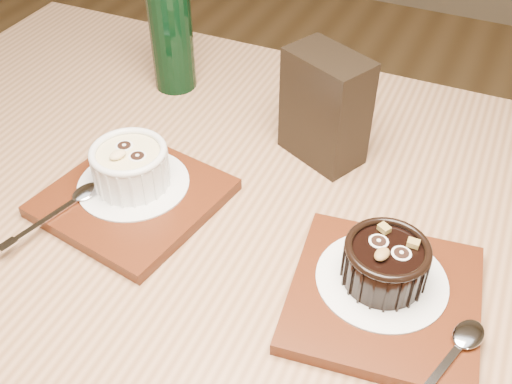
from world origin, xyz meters
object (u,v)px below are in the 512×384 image
Objects in this scene: tray_left at (134,198)px; tray_right at (384,298)px; table at (261,291)px; ramekin_white at (130,165)px; ramekin_dark at (385,261)px; condiment_stand at (325,108)px; green_bottle at (171,30)px.

tray_left is 1.00× the size of tray_right.
table is 0.21m from ramekin_white.
ramekin_white is (-0.01, 0.01, 0.04)m from tray_left.
condiment_stand is at bearing 139.57° from ramekin_dark.
table is 0.19m from ramekin_dark.
ramekin_white is 0.49× the size of tray_right.
green_bottle reaches higher than condiment_stand.
table is 0.19m from tray_left.
tray_right is 2.18× the size of ramekin_dark.
ramekin_white is at bearing -169.26° from ramekin_dark.
tray_right is 0.25m from condiment_stand.
table is at bearing -172.00° from ramekin_dark.
tray_left reaches higher than table.
tray_right is 0.48m from green_bottle.
green_bottle is at bearing 161.17° from ramekin_dark.
tray_right is at bearing -3.50° from tray_left.
ramekin_white reaches higher than tray_left.
ramekin_white is 0.39× the size of green_bottle.
green_bottle is (-0.08, 0.23, 0.04)m from ramekin_white.
ramekin_dark is (0.30, -0.00, 0.04)m from tray_left.
green_bottle reaches higher than tray_right.
tray_left is at bearing -38.75° from ramekin_white.
ramekin_dark is at bearing -6.11° from table.
tray_right reaches higher than table.
tray_left is 0.30m from ramekin_dark.
ramekin_white is 0.24m from condiment_stand.
table is 6.75× the size of tray_left.
table is 13.82× the size of ramekin_white.
ramekin_dark reaches higher than tray_left.
tray_left is 2.05× the size of ramekin_white.
green_bottle is (-0.39, 0.26, 0.08)m from tray_right.
ramekin_dark is (-0.01, 0.01, 0.04)m from tray_right.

